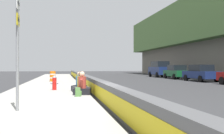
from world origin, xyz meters
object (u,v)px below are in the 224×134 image
at_px(seated_person_middle, 81,86).
at_px(parked_car_fourth, 201,73).
at_px(fire_hydrant, 54,82).
at_px(backpack, 78,92).
at_px(seated_person_foreground, 82,87).
at_px(seated_person_rear, 79,85).
at_px(construction_barrel, 53,76).
at_px(parked_car_far, 160,69).
at_px(parked_car_midline, 176,72).
at_px(route_sign_post, 18,43).

height_order(seated_person_middle, parked_car_fourth, parked_car_fourth).
relative_size(fire_hydrant, seated_person_middle, 0.80).
bearing_deg(fire_hydrant, backpack, -162.15).
xyz_separation_m(seated_person_foreground, seated_person_middle, (1.11, -0.01, -0.01)).
relative_size(seated_person_rear, construction_barrel, 1.13).
height_order(parked_car_fourth, parked_car_far, parked_car_far).
relative_size(backpack, parked_car_fourth, 0.09).
distance_m(fire_hydrant, seated_person_foreground, 3.12).
bearing_deg(parked_car_midline, seated_person_middle, 141.71).
bearing_deg(parked_car_fourth, construction_barrel, 89.12).
relative_size(backpack, construction_barrel, 0.42).
height_order(seated_person_rear, parked_car_midline, parked_car_midline).
bearing_deg(parked_car_midline, construction_barrel, 110.34).
height_order(backpack, construction_barrel, construction_barrel).
bearing_deg(seated_person_rear, seated_person_foreground, -179.64).
bearing_deg(construction_barrel, seated_person_middle, -170.33).
relative_size(route_sign_post, seated_person_foreground, 3.19).
bearing_deg(seated_person_foreground, parked_car_midline, -36.49).
distance_m(parked_car_fourth, parked_car_midline, 5.68).
distance_m(seated_person_foreground, seated_person_rear, 2.14).
distance_m(seated_person_middle, seated_person_rear, 1.03).
bearing_deg(seated_person_rear, fire_hydrant, 65.28).
bearing_deg(seated_person_rear, backpack, 175.39).
distance_m(fire_hydrant, construction_barrel, 9.19).
height_order(route_sign_post, parked_car_far, route_sign_post).
relative_size(seated_person_rear, parked_car_midline, 0.24).
height_order(seated_person_rear, parked_car_fourth, parked_car_fourth).
distance_m(fire_hydrant, seated_person_rear, 1.54).
bearing_deg(parked_car_far, fire_hydrant, 144.90).
bearing_deg(seated_person_rear, route_sign_post, 160.82).
relative_size(seated_person_foreground, backpack, 2.82).
bearing_deg(seated_person_middle, seated_person_foreground, 179.56).
bearing_deg(fire_hydrant, parked_car_far, -35.10).
height_order(construction_barrel, parked_car_far, parked_car_far).
bearing_deg(backpack, route_sign_post, 150.52).
bearing_deg(construction_barrel, parked_car_midline, -69.66).
distance_m(fire_hydrant, seated_person_middle, 2.20).
height_order(seated_person_foreground, construction_barrel, seated_person_foreground).
xyz_separation_m(seated_person_middle, parked_car_far, (22.03, -12.89, 0.70)).
height_order(route_sign_post, fire_hydrant, route_sign_post).
bearing_deg(route_sign_post, seated_person_middle, -22.60).
bearing_deg(seated_person_rear, parked_car_far, -31.58).
height_order(route_sign_post, seated_person_middle, route_sign_post).
height_order(fire_hydrant, parked_car_midline, parked_car_midline).
xyz_separation_m(seated_person_rear, construction_barrel, (9.82, 1.83, 0.14)).
distance_m(fire_hydrant, parked_car_midline, 20.46).
height_order(seated_person_middle, parked_car_far, parked_car_far).
height_order(route_sign_post, seated_person_rear, route_sign_post).
xyz_separation_m(fire_hydrant, parked_car_fourth, (8.95, -14.34, 0.27)).
relative_size(seated_person_rear, backpack, 2.69).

